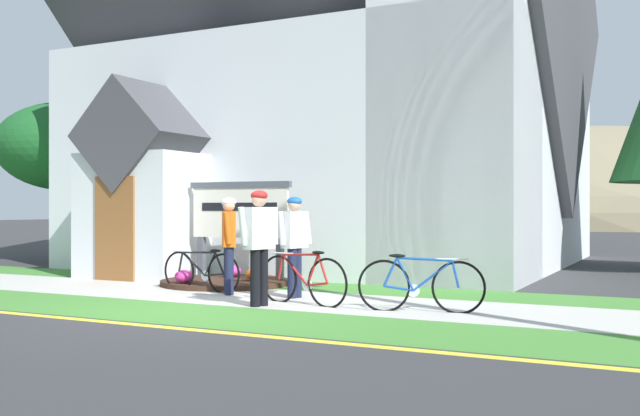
{
  "coord_description": "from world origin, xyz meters",
  "views": [
    {
      "loc": [
        6.43,
        -8.38,
        1.46
      ],
      "look_at": [
        0.57,
        3.21,
        1.46
      ],
      "focal_mm": 41.19,
      "sensor_mm": 36.0,
      "label": 1
    }
  ],
  "objects_px": {
    "church_sign": "(240,214)",
    "cyclist_in_white_jersey": "(259,238)",
    "yard_deciduous_tree": "(67,147)",
    "cyclist_in_green_jersey": "(229,238)",
    "bicycle_red": "(420,285)",
    "cyclist_in_red_jersey": "(295,239)",
    "bicycle_white": "(303,279)",
    "bicycle_blue": "(201,271)"
  },
  "relations": [
    {
      "from": "church_sign",
      "to": "bicycle_blue",
      "type": "distance_m",
      "value": 1.91
    },
    {
      "from": "cyclist_in_red_jersey",
      "to": "cyclist_in_white_jersey",
      "type": "bearing_deg",
      "value": -88.86
    },
    {
      "from": "church_sign",
      "to": "bicycle_red",
      "type": "distance_m",
      "value": 5.15
    },
    {
      "from": "yard_deciduous_tree",
      "to": "bicycle_blue",
      "type": "bearing_deg",
      "value": -29.78
    },
    {
      "from": "cyclist_in_white_jersey",
      "to": "yard_deciduous_tree",
      "type": "distance_m",
      "value": 11.46
    },
    {
      "from": "cyclist_in_white_jersey",
      "to": "cyclist_in_green_jersey",
      "type": "relative_size",
      "value": 1.05
    },
    {
      "from": "bicycle_red",
      "to": "cyclist_in_red_jersey",
      "type": "relative_size",
      "value": 1.06
    },
    {
      "from": "bicycle_red",
      "to": "cyclist_in_white_jersey",
      "type": "distance_m",
      "value": 2.46
    },
    {
      "from": "bicycle_red",
      "to": "bicycle_white",
      "type": "relative_size",
      "value": 1.03
    },
    {
      "from": "bicycle_blue",
      "to": "church_sign",
      "type": "bearing_deg",
      "value": 98.9
    },
    {
      "from": "bicycle_red",
      "to": "yard_deciduous_tree",
      "type": "bearing_deg",
      "value": 156.86
    },
    {
      "from": "yard_deciduous_tree",
      "to": "cyclist_in_green_jersey",
      "type": "bearing_deg",
      "value": -28.59
    },
    {
      "from": "cyclist_in_green_jersey",
      "to": "church_sign",
      "type": "bearing_deg",
      "value": 117.75
    },
    {
      "from": "bicycle_white",
      "to": "yard_deciduous_tree",
      "type": "height_order",
      "value": "yard_deciduous_tree"
    },
    {
      "from": "church_sign",
      "to": "bicycle_white",
      "type": "distance_m",
      "value": 3.68
    },
    {
      "from": "church_sign",
      "to": "cyclist_in_red_jersey",
      "type": "height_order",
      "value": "church_sign"
    },
    {
      "from": "bicycle_red",
      "to": "church_sign",
      "type": "bearing_deg",
      "value": 152.84
    },
    {
      "from": "church_sign",
      "to": "cyclist_in_red_jersey",
      "type": "xyz_separation_m",
      "value": [
        2.17,
        -1.72,
        -0.39
      ]
    },
    {
      "from": "yard_deciduous_tree",
      "to": "bicycle_red",
      "type": "bearing_deg",
      "value": -23.14
    },
    {
      "from": "church_sign",
      "to": "bicycle_white",
      "type": "relative_size",
      "value": 1.31
    },
    {
      "from": "bicycle_red",
      "to": "yard_deciduous_tree",
      "type": "relative_size",
      "value": 0.4
    },
    {
      "from": "church_sign",
      "to": "cyclist_in_green_jersey",
      "type": "xyz_separation_m",
      "value": [
        0.94,
        -1.78,
        -0.39
      ]
    },
    {
      "from": "cyclist_in_red_jersey",
      "to": "cyclist_in_white_jersey",
      "type": "relative_size",
      "value": 0.95
    },
    {
      "from": "church_sign",
      "to": "bicycle_white",
      "type": "xyz_separation_m",
      "value": [
        2.66,
        -2.35,
        -0.96
      ]
    },
    {
      "from": "bicycle_blue",
      "to": "cyclist_in_white_jersey",
      "type": "distance_m",
      "value": 2.38
    },
    {
      "from": "church_sign",
      "to": "cyclist_in_white_jersey",
      "type": "distance_m",
      "value": 3.61
    },
    {
      "from": "cyclist_in_red_jersey",
      "to": "cyclist_in_white_jersey",
      "type": "height_order",
      "value": "cyclist_in_white_jersey"
    },
    {
      "from": "bicycle_blue",
      "to": "cyclist_in_red_jersey",
      "type": "distance_m",
      "value": 2.01
    },
    {
      "from": "cyclist_in_green_jersey",
      "to": "bicycle_red",
      "type": "bearing_deg",
      "value": -8.41
    },
    {
      "from": "church_sign",
      "to": "cyclist_in_green_jersey",
      "type": "relative_size",
      "value": 1.36
    },
    {
      "from": "bicycle_blue",
      "to": "bicycle_white",
      "type": "height_order",
      "value": "bicycle_white"
    },
    {
      "from": "bicycle_red",
      "to": "cyclist_in_green_jersey",
      "type": "relative_size",
      "value": 1.06
    },
    {
      "from": "cyclist_in_red_jersey",
      "to": "yard_deciduous_tree",
      "type": "relative_size",
      "value": 0.38
    },
    {
      "from": "church_sign",
      "to": "bicycle_blue",
      "type": "bearing_deg",
      "value": -81.1
    },
    {
      "from": "bicycle_blue",
      "to": "yard_deciduous_tree",
      "type": "height_order",
      "value": "yard_deciduous_tree"
    },
    {
      "from": "bicycle_blue",
      "to": "cyclist_in_red_jersey",
      "type": "height_order",
      "value": "cyclist_in_red_jersey"
    },
    {
      "from": "church_sign",
      "to": "cyclist_in_green_jersey",
      "type": "distance_m",
      "value": 2.05
    },
    {
      "from": "cyclist_in_red_jersey",
      "to": "cyclist_in_white_jersey",
      "type": "xyz_separation_m",
      "value": [
        0.02,
        -1.13,
        0.06
      ]
    },
    {
      "from": "cyclist_in_green_jersey",
      "to": "yard_deciduous_tree",
      "type": "distance_m",
      "value": 9.89
    },
    {
      "from": "church_sign",
      "to": "cyclist_in_green_jersey",
      "type": "bearing_deg",
      "value": -62.25
    },
    {
      "from": "bicycle_white",
      "to": "yard_deciduous_tree",
      "type": "bearing_deg",
      "value": 153.03
    },
    {
      "from": "cyclist_in_red_jersey",
      "to": "cyclist_in_white_jersey",
      "type": "distance_m",
      "value": 1.13
    }
  ]
}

